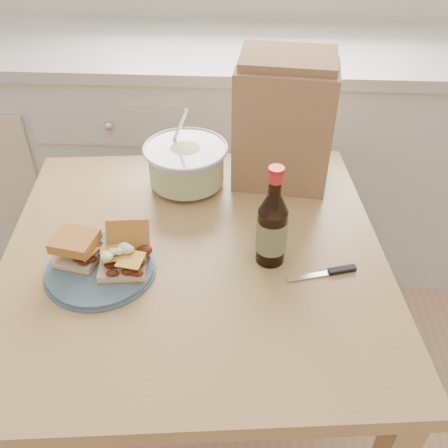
# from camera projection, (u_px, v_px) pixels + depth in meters

# --- Properties ---
(cabinet_run) EXTENTS (2.50, 0.64, 0.94)m
(cabinet_run) POSITION_uv_depth(u_px,v_px,m) (251.00, 153.00, 2.13)
(cabinet_run) COLOR silver
(cabinet_run) RESTS_ON ground
(dining_table) EXTENTS (1.01, 1.01, 0.76)m
(dining_table) POSITION_uv_depth(u_px,v_px,m) (196.00, 284.00, 1.27)
(dining_table) COLOR tan
(dining_table) RESTS_ON ground
(plate) EXTENTS (0.25, 0.25, 0.02)m
(plate) POSITION_uv_depth(u_px,v_px,m) (101.00, 269.00, 1.15)
(plate) COLOR #486074
(plate) RESTS_ON dining_table
(sandwich_left) EXTENTS (0.11, 0.10, 0.07)m
(sandwich_left) POSITION_uv_depth(u_px,v_px,m) (76.00, 248.00, 1.14)
(sandwich_left) COLOR beige
(sandwich_left) RESTS_ON plate
(sandwich_right) EXTENTS (0.11, 0.15, 0.09)m
(sandwich_right) POSITION_uv_depth(u_px,v_px,m) (124.00, 253.00, 1.13)
(sandwich_right) COLOR beige
(sandwich_right) RESTS_ON plate
(coleslaw_bowl) EXTENTS (0.24, 0.24, 0.23)m
(coleslaw_bowl) POSITION_uv_depth(u_px,v_px,m) (186.00, 166.00, 1.39)
(coleslaw_bowl) COLOR silver
(coleslaw_bowl) RESTS_ON dining_table
(beer_bottle) EXTENTS (0.07, 0.07, 0.26)m
(beer_bottle) POSITION_uv_depth(u_px,v_px,m) (272.00, 228.00, 1.12)
(beer_bottle) COLOR black
(beer_bottle) RESTS_ON dining_table
(knife) EXTENTS (0.16, 0.06, 0.01)m
(knife) POSITION_uv_depth(u_px,v_px,m) (333.00, 271.00, 1.14)
(knife) COLOR silver
(knife) RESTS_ON dining_table
(paper_bag) EXTENTS (0.27, 0.19, 0.34)m
(paper_bag) POSITION_uv_depth(u_px,v_px,m) (283.00, 127.00, 1.35)
(paper_bag) COLOR #8E6345
(paper_bag) RESTS_ON dining_table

